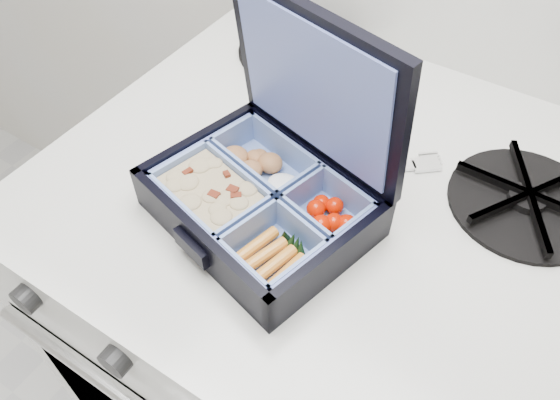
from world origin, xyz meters
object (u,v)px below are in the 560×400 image
Objects in this scene: stove at (318,344)px; fork at (350,171)px; bento_box at (260,203)px; burner_grate at (528,197)px.

stove is 0.47m from fork.
stove is at bearing 90.99° from bento_box.
fork is (0.05, 0.11, -0.02)m from bento_box.
burner_grate is 0.20m from fork.
bento_box reaches higher than fork.
stove is 0.51m from bento_box.
bento_box is at bearing -143.29° from burner_grate.
fork reaches higher than stove.
fork is (-0.19, -0.06, -0.01)m from burner_grate.
bento_box is 1.29× the size of burner_grate.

